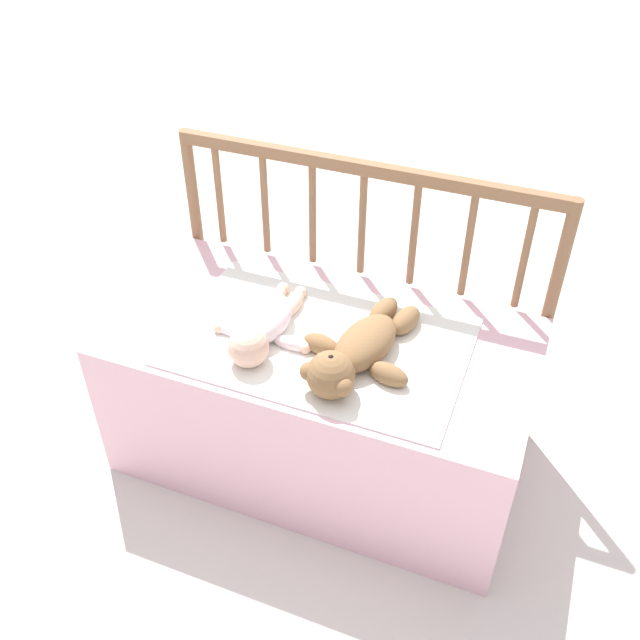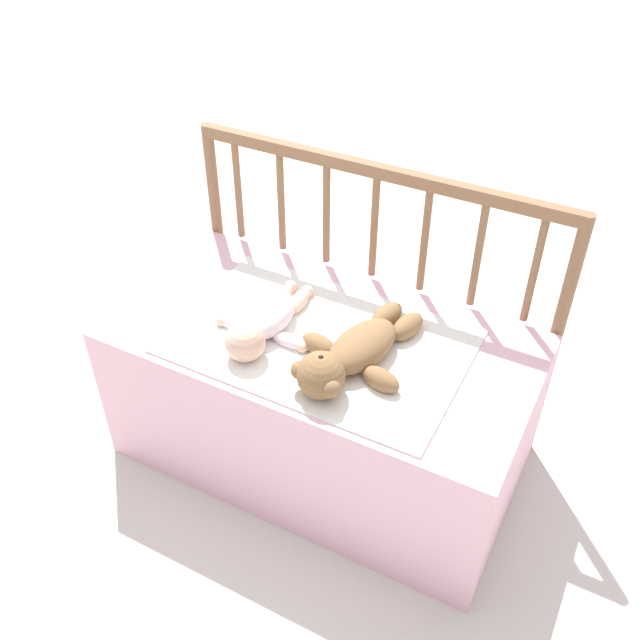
# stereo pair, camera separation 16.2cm
# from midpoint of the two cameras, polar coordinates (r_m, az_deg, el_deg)

# --- Properties ---
(ground_plane) EXTENTS (12.00, 12.00, 0.00)m
(ground_plane) POSITION_cam_midpoint_polar(r_m,az_deg,el_deg) (2.25, -1.99, -10.58)
(ground_plane) COLOR silver
(crib_mattress) EXTENTS (1.15, 0.59, 0.48)m
(crib_mattress) POSITION_cam_midpoint_polar(r_m,az_deg,el_deg) (2.07, -2.13, -6.31)
(crib_mattress) COLOR #EDB7C6
(crib_mattress) RESTS_ON ground_plane
(crib_rail) EXTENTS (1.15, 0.04, 0.84)m
(crib_rail) POSITION_cam_midpoint_polar(r_m,az_deg,el_deg) (2.09, 1.11, 6.27)
(crib_rail) COLOR brown
(crib_rail) RESTS_ON ground_plane
(blanket) EXTENTS (0.77, 0.50, 0.01)m
(blanket) POSITION_cam_midpoint_polar(r_m,az_deg,el_deg) (1.89, -2.42, -1.79)
(blanket) COLOR white
(blanket) RESTS_ON crib_mattress
(teddy_bear) EXTENTS (0.31, 0.44, 0.12)m
(teddy_bear) POSITION_cam_midpoint_polar(r_m,az_deg,el_deg) (1.79, 0.42, -2.57)
(teddy_bear) COLOR olive
(teddy_bear) RESTS_ON crib_mattress
(baby) EXTENTS (0.29, 0.37, 0.11)m
(baby) POSITION_cam_midpoint_polar(r_m,az_deg,el_deg) (1.89, -6.90, -0.58)
(baby) COLOR white
(baby) RESTS_ON crib_mattress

